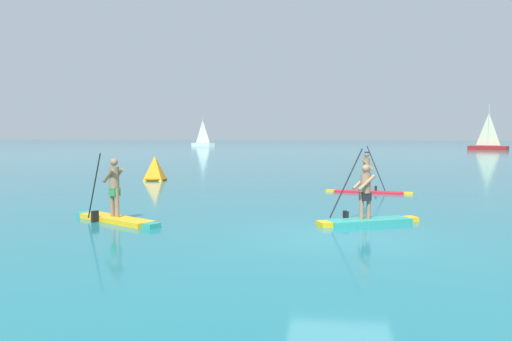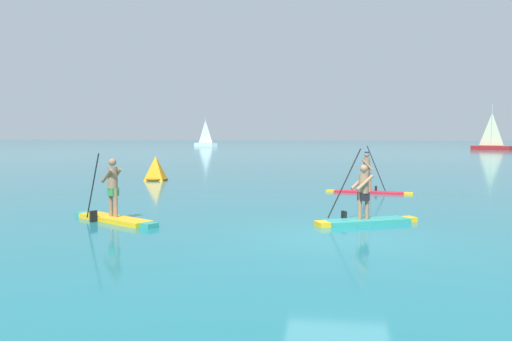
# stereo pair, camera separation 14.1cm
# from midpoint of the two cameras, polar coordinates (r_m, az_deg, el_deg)

# --- Properties ---
(ground) EXTENTS (440.00, 440.00, 0.00)m
(ground) POSITION_cam_midpoint_polar(r_m,az_deg,el_deg) (12.04, 9.22, -7.38)
(ground) COLOR #1E727F
(paddleboarder_near_left) EXTENTS (3.03, 2.01, 1.90)m
(paddleboarder_near_left) POSITION_cam_midpoint_polar(r_m,az_deg,el_deg) (14.39, -15.89, -4.24)
(paddleboarder_near_left) COLOR yellow
(paddleboarder_near_left) RESTS_ON ground
(paddleboarder_mid_center) EXTENTS (2.78, 1.65, 2.02)m
(paddleboarder_mid_center) POSITION_cam_midpoint_polar(r_m,az_deg,el_deg) (13.83, 12.12, -4.61)
(paddleboarder_mid_center) COLOR teal
(paddleboarder_mid_center) RESTS_ON ground
(paddleboarder_far_right) EXTENTS (3.49, 1.02, 1.99)m
(paddleboarder_far_right) POSITION_cam_midpoint_polar(r_m,az_deg,el_deg) (21.12, 12.38, -1.40)
(paddleboarder_far_right) COLOR red
(paddleboarder_far_right) RESTS_ON ground
(race_marker_buoy) EXTENTS (1.45, 1.45, 1.28)m
(race_marker_buoy) POSITION_cam_midpoint_polar(r_m,az_deg,el_deg) (27.05, -11.48, 0.12)
(race_marker_buoy) COLOR orange
(race_marker_buoy) RESTS_ON ground
(sailboat_left_horizon) EXTENTS (5.73, 5.00, 6.09)m
(sailboat_left_horizon) POSITION_cam_midpoint_polar(r_m,az_deg,el_deg) (106.04, -6.07, 3.14)
(sailboat_left_horizon) COLOR white
(sailboat_left_horizon) RESTS_ON ground
(sailboat_right_horizon) EXTENTS (5.77, 4.55, 7.29)m
(sailboat_right_horizon) POSITION_cam_midpoint_polar(r_m,az_deg,el_deg) (88.73, 24.68, 2.66)
(sailboat_right_horizon) COLOR #A51E1E
(sailboat_right_horizon) RESTS_ON ground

